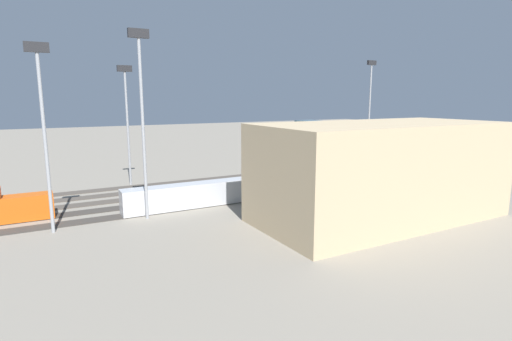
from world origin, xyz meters
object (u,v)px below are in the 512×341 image
object	(u,v)px
control_tower	(308,136)
light_mast_0	(127,109)
train_on_track_3	(12,207)
maintenance_shed	(380,171)
train_on_track_2	(359,164)
light_mast_3	(142,101)
light_mast_1	(42,113)
light_mast_2	(370,98)
train_on_track_4	(357,175)

from	to	relation	value
control_tower	light_mast_0	bearing A→B (deg)	13.60
train_on_track_3	control_tower	distance (m)	80.24
maintenance_shed	train_on_track_2	bearing A→B (deg)	-128.74
light_mast_3	light_mast_1	bearing A→B (deg)	0.98
light_mast_2	light_mast_1	bearing A→B (deg)	17.76
light_mast_0	light_mast_2	distance (m)	65.23
light_mast_1	light_mast_3	size ratio (longest dim) A/B	0.90
train_on_track_4	light_mast_1	world-z (taller)	light_mast_1
light_mast_2	train_on_track_3	bearing A→B (deg)	11.74
light_mast_3	control_tower	distance (m)	69.46
train_on_track_2	light_mast_1	world-z (taller)	light_mast_1
light_mast_1	maintenance_shed	world-z (taller)	light_mast_1
train_on_track_3	light_mast_1	size ratio (longest dim) A/B	0.41
light_mast_1	control_tower	xyz separation A→B (m)	(-69.31, -38.59, -9.04)
light_mast_3	control_tower	bearing A→B (deg)	-146.02
light_mast_0	light_mast_3	size ratio (longest dim) A/B	0.89
light_mast_1	light_mast_3	distance (m)	12.44
train_on_track_2	light_mast_2	size ratio (longest dim) A/B	0.36
train_on_track_2	maintenance_shed	distance (m)	37.19
train_on_track_4	light_mast_0	distance (m)	48.01
train_on_track_4	train_on_track_2	size ratio (longest dim) A/B	9.06
train_on_track_2	light_mast_2	world-z (taller)	light_mast_2
train_on_track_3	light_mast_3	size ratio (longest dim) A/B	0.38
train_on_track_3	maintenance_shed	distance (m)	53.03
train_on_track_3	train_on_track_2	distance (m)	70.42
train_on_track_2	light_mast_3	distance (m)	56.64
light_mast_0	control_tower	world-z (taller)	light_mast_0
light_mast_3	control_tower	world-z (taller)	light_mast_3
light_mast_0	maintenance_shed	distance (m)	50.06
train_on_track_4	light_mast_3	world-z (taller)	light_mast_3
light_mast_2	maintenance_shed	bearing A→B (deg)	47.44
maintenance_shed	control_tower	world-z (taller)	maintenance_shed
train_on_track_3	maintenance_shed	bearing A→B (deg)	153.26
light_mast_2	light_mast_3	world-z (taller)	light_mast_2
train_on_track_3	light_mast_2	world-z (taller)	light_mast_2
train_on_track_4	light_mast_0	bearing A→B (deg)	-29.15
light_mast_1	maintenance_shed	bearing A→B (deg)	159.67
train_on_track_3	light_mast_2	size ratio (longest dim) A/B	0.36
train_on_track_4	light_mast_3	bearing A→B (deg)	3.76
train_on_track_3	light_mast_2	xyz separation A→B (m)	(-85.25, -17.72, 15.35)
light_mast_1	maintenance_shed	xyz separation A→B (m)	(-42.40, 15.71, -8.64)
light_mast_0	light_mast_1	distance (m)	29.76
train_on_track_3	light_mast_3	world-z (taller)	light_mast_3
light_mast_0	light_mast_3	bearing A→B (deg)	83.38
train_on_track_4	light_mast_2	world-z (taller)	light_mast_2
train_on_track_2	maintenance_shed	xyz separation A→B (m)	(23.08, 28.76, 4.83)
maintenance_shed	train_on_track_4	bearing A→B (deg)	-125.09
train_on_track_2	light_mast_3	world-z (taller)	light_mast_3
light_mast_1	train_on_track_2	bearing A→B (deg)	-168.72
train_on_track_4	maintenance_shed	bearing A→B (deg)	54.91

